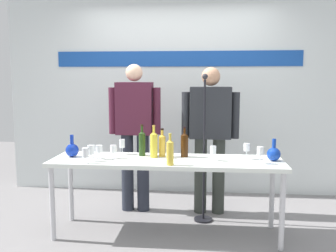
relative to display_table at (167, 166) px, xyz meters
name	(u,v)px	position (x,y,z in m)	size (l,w,h in m)	color
ground_plane	(167,233)	(0.00, 0.00, -0.70)	(10.00, 10.00, 0.00)	gray
back_wall	(177,81)	(0.00, 1.47, 0.81)	(4.61, 0.11, 3.00)	silver
display_table	(167,166)	(0.00, 0.00, 0.00)	(2.26, 0.61, 0.76)	white
decanter_blue_left	(72,150)	(-0.96, 0.03, 0.14)	(0.13, 0.13, 0.22)	#102B9B
decanter_blue_right	(274,154)	(1.03, 0.03, 0.13)	(0.13, 0.13, 0.21)	#12369D
presenter_left	(135,128)	(-0.43, 0.64, 0.28)	(0.60, 0.22, 1.70)	#242834
presenter_right	(210,130)	(0.43, 0.64, 0.27)	(0.65, 0.22, 1.67)	#333832
wine_bottle_0	(162,144)	(-0.06, 0.13, 0.19)	(0.07, 0.07, 0.29)	gold
wine_bottle_1	(170,151)	(0.06, -0.24, 0.19)	(0.07, 0.07, 0.29)	gold
wine_bottle_2	(184,144)	(0.17, 0.13, 0.19)	(0.07, 0.07, 0.31)	#321805
wine_bottle_3	(154,144)	(-0.13, 0.07, 0.20)	(0.07, 0.07, 0.32)	gold
wine_bottle_4	(142,142)	(-0.27, 0.15, 0.20)	(0.07, 0.07, 0.32)	#213A15
wine_glass_left_0	(91,150)	(-0.71, -0.15, 0.17)	(0.06, 0.06, 0.16)	white
wine_glass_left_1	(92,149)	(-0.75, -0.01, 0.16)	(0.07, 0.07, 0.13)	white
wine_glass_left_2	(85,153)	(-0.73, -0.24, 0.16)	(0.06, 0.06, 0.15)	white
wine_glass_left_3	(113,149)	(-0.52, -0.01, 0.16)	(0.06, 0.06, 0.13)	white
wine_glass_left_4	(122,144)	(-0.48, 0.20, 0.17)	(0.06, 0.06, 0.16)	white
wine_glass_left_5	(99,149)	(-0.66, -0.06, 0.17)	(0.07, 0.07, 0.14)	white
wine_glass_right_0	(260,151)	(0.88, -0.10, 0.18)	(0.06, 0.06, 0.16)	white
wine_glass_right_1	(247,148)	(0.78, 0.08, 0.18)	(0.06, 0.06, 0.16)	white
wine_glass_right_2	(213,150)	(0.45, -0.02, 0.17)	(0.06, 0.06, 0.14)	white
microphone_stand	(204,172)	(0.37, 0.39, -0.16)	(0.20, 0.20, 1.59)	black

